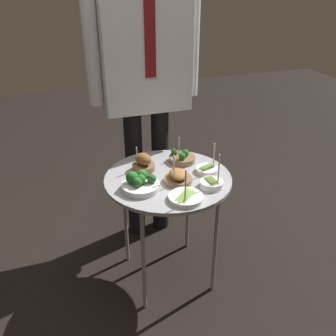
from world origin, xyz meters
The scene contains 10 objects.
ground_plane centered at (0.00, 0.00, 0.00)m, with size 8.00×8.00×0.00m, color black.
serving_cart centered at (0.00, 0.00, 0.59)m, with size 0.63×0.63×0.63m.
bowl_roast_center centered at (0.03, -0.06, 0.66)m, with size 0.14×0.14×0.16m.
bowl_roast_far_rim centered at (-0.09, 0.11, 0.67)m, with size 0.12×0.12×0.13m.
bowl_asparagus_back_left centered at (0.21, -0.01, 0.65)m, with size 0.11×0.11×0.16m.
bowl_asparagus_mid_right centered at (0.16, -0.16, 0.65)m, with size 0.11×0.11×0.18m.
bowl_broccoli_mid_left centered at (0.12, 0.14, 0.66)m, with size 0.14×0.14×0.13m.
bowl_broccoli_back_right centered at (-0.16, -0.07, 0.67)m, with size 0.18×0.18×0.09m.
bowl_asparagus_front_center centered at (0.01, -0.22, 0.65)m, with size 0.16×0.16×0.17m.
waiter_figure centered at (0.02, 0.45, 1.08)m, with size 0.63×0.24×1.71m.
Camera 1 is at (-0.53, -1.53, 1.54)m, focal length 40.00 mm.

